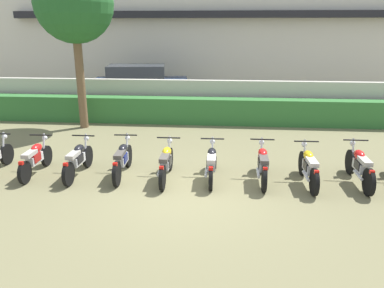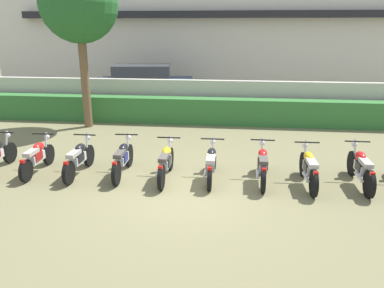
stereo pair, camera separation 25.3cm
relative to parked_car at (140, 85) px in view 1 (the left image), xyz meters
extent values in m
plane|color=olive|center=(3.36, -10.21, -0.94)|extent=(60.00, 60.00, 0.00)
cube|color=beige|center=(3.36, 5.98, 2.95)|extent=(25.59, 6.00, 7.76)
cube|color=black|center=(3.36, 2.73, 3.33)|extent=(21.49, 0.50, 0.36)
cube|color=#BCB7A8|center=(3.36, -2.97, -0.13)|extent=(24.31, 0.30, 1.61)
cube|color=#337033|center=(3.36, -3.67, -0.43)|extent=(19.45, 0.70, 1.00)
cube|color=navy|center=(0.05, 0.01, -0.20)|extent=(4.71, 2.46, 1.00)
cube|color=#2D333D|center=(-0.15, -0.02, 0.63)|extent=(2.91, 2.06, 0.65)
cylinder|color=black|center=(1.48, 1.14, -0.60)|extent=(0.70, 0.31, 0.68)
cylinder|color=black|center=(1.74, -0.69, -0.60)|extent=(0.70, 0.31, 0.68)
cylinder|color=black|center=(-1.64, 0.70, -0.60)|extent=(0.70, 0.31, 0.68)
cylinder|color=black|center=(-1.38, -1.13, -0.60)|extent=(0.70, 0.31, 0.68)
cylinder|color=brown|center=(-1.14, -4.67, 0.80)|extent=(0.30, 0.30, 3.48)
sphere|color=#235B28|center=(-1.14, -4.67, 3.50)|extent=(2.74, 2.74, 2.74)
cylinder|color=black|center=(-1.81, -8.79, -0.65)|extent=(0.09, 0.58, 0.58)
cylinder|color=silver|center=(-1.81, -8.88, -0.33)|extent=(0.05, 0.23, 0.65)
cylinder|color=black|center=(-1.81, -8.97, -0.01)|extent=(0.60, 0.04, 0.04)
sphere|color=silver|center=(-1.81, -8.77, -0.15)|extent=(0.14, 0.14, 0.14)
cylinder|color=black|center=(-0.67, -8.79, -0.66)|extent=(0.11, 0.56, 0.56)
cylinder|color=black|center=(-0.63, -10.04, -0.66)|extent=(0.11, 0.56, 0.56)
cube|color=silver|center=(-0.65, -9.46, -0.51)|extent=(0.22, 0.61, 0.22)
ellipsoid|color=red|center=(-0.66, -9.29, -0.28)|extent=(0.23, 0.45, 0.22)
cube|color=#B2ADA3|center=(-0.64, -9.69, -0.30)|extent=(0.22, 0.53, 0.10)
cube|color=red|center=(-0.63, -10.14, -0.38)|extent=(0.10, 0.08, 0.08)
cylinder|color=silver|center=(-0.67, -8.88, -0.34)|extent=(0.06, 0.23, 0.65)
cylinder|color=black|center=(-0.67, -8.97, -0.02)|extent=(0.60, 0.05, 0.04)
sphere|color=silver|center=(-0.67, -8.77, -0.16)|extent=(0.14, 0.14, 0.14)
cylinder|color=silver|center=(-0.76, -9.72, -0.64)|extent=(0.09, 0.55, 0.07)
cube|color=#A51414|center=(-0.65, -9.51, -0.46)|extent=(0.25, 0.37, 0.20)
cylinder|color=black|center=(0.49, -8.78, -0.64)|extent=(0.09, 0.59, 0.59)
cylinder|color=black|center=(0.48, -10.07, -0.64)|extent=(0.09, 0.59, 0.59)
cube|color=silver|center=(0.48, -9.47, -0.49)|extent=(0.20, 0.60, 0.22)
ellipsoid|color=black|center=(0.48, -9.30, -0.26)|extent=(0.22, 0.44, 0.22)
cube|color=#B2ADA3|center=(0.48, -9.70, -0.28)|extent=(0.20, 0.52, 0.10)
cube|color=red|center=(0.48, -10.17, -0.36)|extent=(0.10, 0.08, 0.08)
cylinder|color=silver|center=(0.49, -8.87, -0.32)|extent=(0.05, 0.23, 0.65)
cylinder|color=black|center=(0.48, -8.96, 0.00)|extent=(0.60, 0.04, 0.04)
sphere|color=silver|center=(0.49, -8.76, -0.14)|extent=(0.14, 0.14, 0.14)
cylinder|color=silver|center=(0.36, -9.72, -0.62)|extent=(0.07, 0.55, 0.07)
cube|color=black|center=(0.48, -9.52, -0.44)|extent=(0.24, 0.36, 0.20)
cylinder|color=black|center=(1.58, -8.66, -0.63)|extent=(0.12, 0.61, 0.61)
cylinder|color=black|center=(1.64, -9.98, -0.63)|extent=(0.12, 0.61, 0.61)
cube|color=silver|center=(1.61, -9.37, -0.48)|extent=(0.23, 0.61, 0.22)
ellipsoid|color=black|center=(1.60, -9.20, -0.25)|extent=(0.24, 0.45, 0.22)
cube|color=#4C4742|center=(1.62, -9.60, -0.27)|extent=(0.22, 0.53, 0.10)
cube|color=red|center=(1.64, -10.08, -0.35)|extent=(0.10, 0.08, 0.08)
cylinder|color=silver|center=(1.58, -8.75, -0.31)|extent=(0.06, 0.23, 0.65)
cylinder|color=black|center=(1.59, -8.84, 0.01)|extent=(0.60, 0.06, 0.04)
sphere|color=silver|center=(1.58, -8.64, -0.13)|extent=(0.14, 0.14, 0.14)
cylinder|color=silver|center=(1.50, -9.63, -0.61)|extent=(0.09, 0.55, 0.07)
cube|color=navy|center=(1.61, -9.42, -0.43)|extent=(0.25, 0.37, 0.20)
cylinder|color=black|center=(2.75, -8.81, -0.63)|extent=(0.10, 0.60, 0.60)
cylinder|color=black|center=(2.76, -10.12, -0.63)|extent=(0.10, 0.60, 0.60)
cube|color=silver|center=(2.76, -9.52, -0.48)|extent=(0.21, 0.60, 0.22)
ellipsoid|color=yellow|center=(2.75, -9.35, -0.25)|extent=(0.22, 0.44, 0.22)
cube|color=#4C4742|center=(2.76, -9.75, -0.27)|extent=(0.21, 0.52, 0.10)
cube|color=red|center=(2.76, -10.22, -0.35)|extent=(0.10, 0.08, 0.08)
cylinder|color=silver|center=(2.75, -8.90, -0.31)|extent=(0.05, 0.23, 0.65)
cylinder|color=black|center=(2.75, -8.99, 0.01)|extent=(0.60, 0.04, 0.04)
sphere|color=silver|center=(2.75, -8.79, -0.13)|extent=(0.14, 0.14, 0.14)
cylinder|color=silver|center=(2.64, -9.77, -0.61)|extent=(0.08, 0.55, 0.07)
cube|color=black|center=(2.76, -9.57, -0.43)|extent=(0.24, 0.36, 0.20)
cylinder|color=black|center=(3.87, -8.74, -0.65)|extent=(0.10, 0.57, 0.57)
cylinder|color=black|center=(3.89, -10.02, -0.65)|extent=(0.10, 0.57, 0.57)
cube|color=silver|center=(3.88, -9.43, -0.50)|extent=(0.21, 0.60, 0.22)
ellipsoid|color=black|center=(3.88, -9.26, -0.27)|extent=(0.23, 0.44, 0.22)
cube|color=beige|center=(3.88, -9.66, -0.29)|extent=(0.21, 0.52, 0.10)
cube|color=red|center=(3.89, -10.12, -0.37)|extent=(0.10, 0.08, 0.08)
cylinder|color=silver|center=(3.87, -8.83, -0.33)|extent=(0.05, 0.23, 0.65)
cylinder|color=black|center=(3.87, -8.92, -0.01)|extent=(0.60, 0.04, 0.04)
sphere|color=silver|center=(3.87, -8.72, -0.15)|extent=(0.14, 0.14, 0.14)
cylinder|color=silver|center=(3.76, -9.68, -0.63)|extent=(0.08, 0.55, 0.07)
cube|color=black|center=(3.88, -9.48, -0.45)|extent=(0.24, 0.36, 0.20)
cylinder|color=black|center=(5.13, -8.76, -0.63)|extent=(0.10, 0.62, 0.61)
cylinder|color=black|center=(5.12, -10.00, -0.63)|extent=(0.10, 0.62, 0.61)
cube|color=silver|center=(5.12, -9.43, -0.48)|extent=(0.21, 0.60, 0.22)
ellipsoid|color=red|center=(5.13, -9.26, -0.25)|extent=(0.23, 0.44, 0.22)
cube|color=#4C4742|center=(5.12, -9.66, -0.27)|extent=(0.21, 0.52, 0.10)
cube|color=red|center=(5.11, -10.10, -0.35)|extent=(0.10, 0.08, 0.08)
cylinder|color=silver|center=(5.13, -8.85, -0.31)|extent=(0.05, 0.23, 0.65)
cylinder|color=black|center=(5.13, -8.94, 0.01)|extent=(0.60, 0.04, 0.04)
sphere|color=silver|center=(5.13, -8.74, -0.13)|extent=(0.14, 0.14, 0.14)
cylinder|color=silver|center=(5.00, -9.68, -0.61)|extent=(0.08, 0.55, 0.07)
cube|color=black|center=(5.12, -9.48, -0.43)|extent=(0.25, 0.36, 0.20)
cylinder|color=black|center=(6.19, -8.86, -0.62)|extent=(0.10, 0.63, 0.62)
cylinder|color=black|center=(6.22, -10.10, -0.62)|extent=(0.10, 0.63, 0.62)
cube|color=silver|center=(6.21, -9.53, -0.47)|extent=(0.21, 0.60, 0.22)
ellipsoid|color=yellow|center=(6.21, -9.36, -0.24)|extent=(0.23, 0.44, 0.22)
cube|color=beige|center=(6.22, -9.76, -0.26)|extent=(0.21, 0.52, 0.10)
cube|color=red|center=(6.23, -10.20, -0.34)|extent=(0.10, 0.08, 0.08)
cylinder|color=silver|center=(6.20, -8.95, -0.30)|extent=(0.06, 0.23, 0.65)
cylinder|color=black|center=(6.20, -9.04, 0.02)|extent=(0.60, 0.05, 0.04)
sphere|color=silver|center=(6.19, -8.84, -0.12)|extent=(0.14, 0.14, 0.14)
cylinder|color=silver|center=(6.10, -9.78, -0.60)|extent=(0.08, 0.55, 0.07)
cube|color=black|center=(6.21, -9.58, -0.42)|extent=(0.25, 0.37, 0.20)
cylinder|color=black|center=(7.44, -8.66, -0.62)|extent=(0.09, 0.64, 0.64)
cylinder|color=black|center=(7.44, -10.01, -0.62)|extent=(0.09, 0.64, 0.64)
cube|color=silver|center=(7.44, -9.39, -0.47)|extent=(0.20, 0.60, 0.22)
ellipsoid|color=red|center=(7.44, -9.22, -0.24)|extent=(0.22, 0.44, 0.22)
cube|color=#B2ADA3|center=(7.44, -9.62, -0.26)|extent=(0.20, 0.52, 0.10)
cube|color=red|center=(7.44, -10.11, -0.34)|extent=(0.10, 0.08, 0.08)
cylinder|color=silver|center=(7.44, -8.75, -0.30)|extent=(0.05, 0.23, 0.65)
cylinder|color=black|center=(7.44, -8.84, 0.02)|extent=(0.60, 0.04, 0.04)
sphere|color=silver|center=(7.44, -8.64, -0.12)|extent=(0.14, 0.14, 0.14)
cylinder|color=silver|center=(7.32, -9.63, -0.60)|extent=(0.07, 0.55, 0.07)
cube|color=black|center=(7.44, -9.44, -0.42)|extent=(0.24, 0.36, 0.20)
camera|label=1|loc=(4.18, -18.21, 2.74)|focal=35.49mm
camera|label=2|loc=(4.43, -18.19, 2.74)|focal=35.49mm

